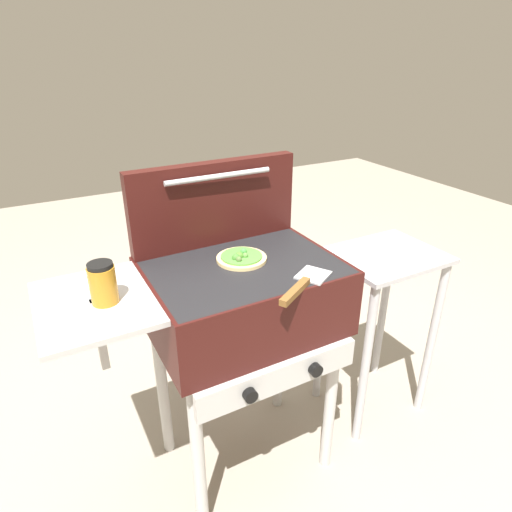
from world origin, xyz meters
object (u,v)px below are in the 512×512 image
Objects in this scene: sauce_jar at (103,283)px; prep_table at (380,302)px; pizza_veggie at (241,258)px; spatula at (303,284)px; grill at (240,303)px.

sauce_jar reaches higher than prep_table.
pizza_veggie is 0.22× the size of prep_table.
sauce_jar is 0.49× the size of spatula.
pizza_veggie is at bearing 55.52° from grill.
prep_table is (1.11, 0.02, -0.40)m from sauce_jar.
prep_table is at bearing 21.11° from spatula.
sauce_jar is (-0.44, -0.02, 0.20)m from grill.
spatula is at bearing -158.89° from prep_table.
spatula is 0.70m from prep_table.
pizza_veggie is 1.39× the size of sauce_jar.
sauce_jar is at bearing -177.36° from grill.
grill is 7.81× the size of sauce_jar.
pizza_veggie is 0.47m from sauce_jar.
pizza_veggie is 0.74m from prep_table.
pizza_veggie is (0.02, 0.04, 0.15)m from grill.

